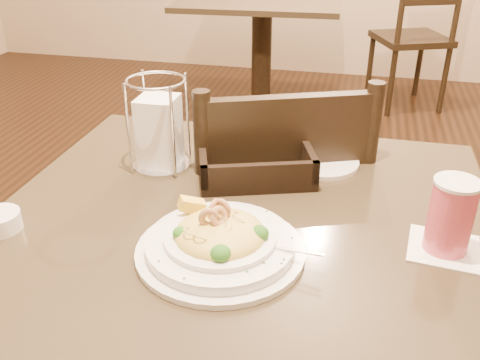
% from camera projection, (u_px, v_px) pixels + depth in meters
% --- Properties ---
extents(main_table, '(0.90, 0.90, 0.75)m').
position_uv_depth(main_table, '(238.00, 327.00, 1.05)').
color(main_table, black).
rests_on(main_table, ground).
extents(background_table, '(0.94, 0.94, 0.75)m').
position_uv_depth(background_table, '(262.00, 38.00, 3.20)').
color(background_table, black).
rests_on(background_table, ground).
extents(dining_chair_near, '(0.55, 0.55, 0.93)m').
position_uv_depth(dining_chair_near, '(272.00, 232.00, 1.38)').
color(dining_chair_near, black).
rests_on(dining_chair_near, ground).
extents(dining_chair_far, '(0.55, 0.55, 0.93)m').
position_uv_depth(dining_chair_far, '(416.00, 33.00, 3.38)').
color(dining_chair_far, black).
rests_on(dining_chair_far, ground).
extents(pasta_bowl, '(0.30, 0.27, 0.09)m').
position_uv_depth(pasta_bowl, '(220.00, 240.00, 0.86)').
color(pasta_bowl, white).
rests_on(pasta_bowl, main_table).
extents(drink_glass, '(0.12, 0.12, 0.13)m').
position_uv_depth(drink_glass, '(451.00, 217.00, 0.85)').
color(drink_glass, white).
rests_on(drink_glass, main_table).
extents(bread_basket, '(0.28, 0.25, 0.06)m').
position_uv_depth(bread_basket, '(255.00, 164.00, 1.11)').
color(bread_basket, black).
rests_on(bread_basket, main_table).
extents(napkin_caddy, '(0.12, 0.12, 0.19)m').
position_uv_depth(napkin_caddy, '(159.00, 130.00, 1.11)').
color(napkin_caddy, silver).
rests_on(napkin_caddy, main_table).
extents(side_plate, '(0.21, 0.21, 0.01)m').
position_uv_depth(side_plate, '(321.00, 162.00, 1.15)').
color(side_plate, white).
rests_on(side_plate, main_table).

